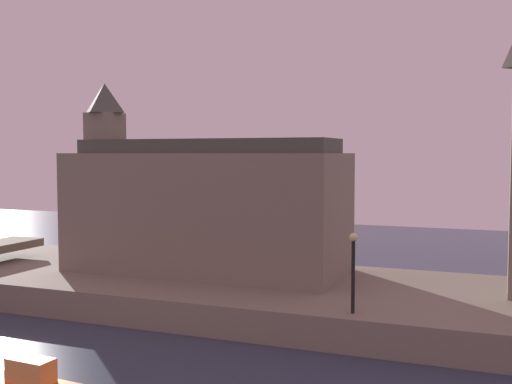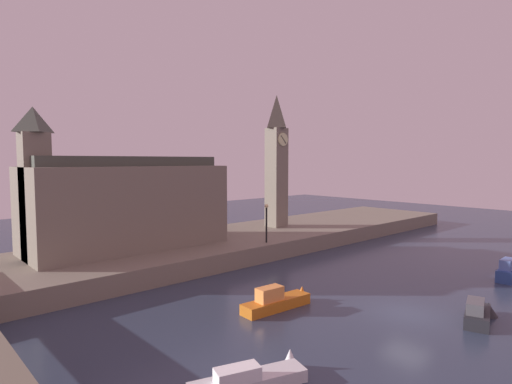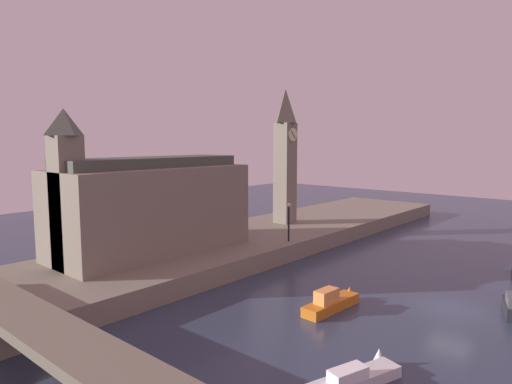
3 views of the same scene
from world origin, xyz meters
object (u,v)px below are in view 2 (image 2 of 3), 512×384
(parliament_hall, at_px, (124,203))
(boat_patrol_orange, at_px, (281,300))
(boat_tour_blue, at_px, (509,271))
(boat_ferry_white, at_px, (258,376))
(boat_barge_dark, at_px, (479,313))
(clock_tower, at_px, (276,159))
(streetlamp, at_px, (266,218))

(parliament_hall, relative_size, boat_patrol_orange, 3.09)
(boat_tour_blue, bearing_deg, boat_ferry_white, 175.56)
(boat_ferry_white, xyz_separation_m, boat_patrol_orange, (6.81, 5.40, 0.11))
(boat_barge_dark, bearing_deg, boat_patrol_orange, 126.15)
(boat_tour_blue, distance_m, boat_barge_dark, 10.42)
(clock_tower, height_order, parliament_hall, clock_tower)
(clock_tower, bearing_deg, parliament_hall, 178.43)
(boat_ferry_white, distance_m, boat_patrol_orange, 8.69)
(boat_tour_blue, distance_m, boat_patrol_orange, 18.23)
(boat_tour_blue, bearing_deg, boat_patrol_orange, 156.64)
(clock_tower, xyz_separation_m, parliament_hall, (-17.44, 0.48, -3.72))
(boat_tour_blue, bearing_deg, clock_tower, 94.46)
(parliament_hall, bearing_deg, boat_ferry_white, -101.57)
(parliament_hall, relative_size, boat_barge_dark, 4.16)
(clock_tower, relative_size, streetlamp, 4.17)
(boat_tour_blue, relative_size, boat_patrol_orange, 0.68)
(boat_tour_blue, relative_size, boat_barge_dark, 0.92)
(clock_tower, relative_size, boat_tour_blue, 4.11)
(streetlamp, height_order, boat_tour_blue, streetlamp)
(boat_patrol_orange, bearing_deg, boat_tour_blue, -23.36)
(clock_tower, bearing_deg, boat_barge_dark, -109.45)
(boat_barge_dark, xyz_separation_m, boat_patrol_orange, (-6.44, 8.81, -0.03))
(boat_ferry_white, bearing_deg, clock_tower, 43.62)
(boat_ferry_white, relative_size, boat_barge_dark, 1.39)
(streetlamp, relative_size, boat_patrol_orange, 0.67)
(boat_patrol_orange, bearing_deg, streetlamp, 50.36)
(clock_tower, height_order, boat_barge_dark, clock_tower)
(boat_ferry_white, bearing_deg, boat_tour_blue, -4.44)
(clock_tower, xyz_separation_m, boat_patrol_orange, (-14.98, -15.36, -8.51))
(clock_tower, xyz_separation_m, boat_ferry_white, (-21.78, -20.76, -8.62))
(boat_ferry_white, height_order, boat_barge_dark, boat_barge_dark)
(clock_tower, relative_size, parliament_hall, 0.91)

